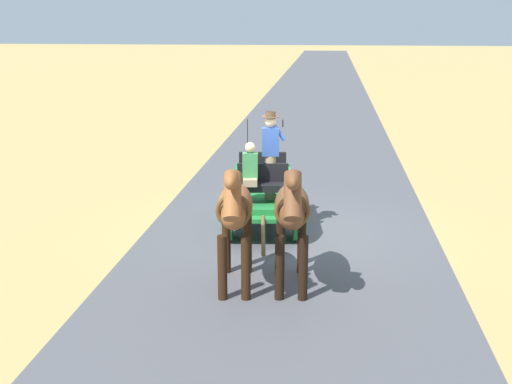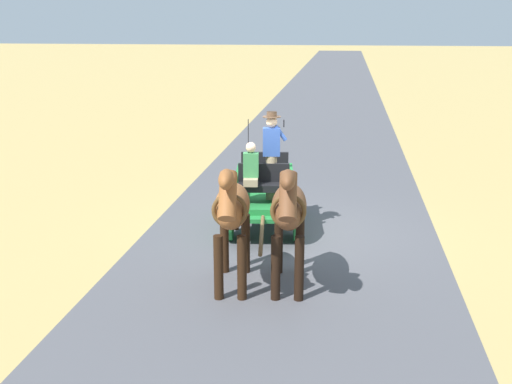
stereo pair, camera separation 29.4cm
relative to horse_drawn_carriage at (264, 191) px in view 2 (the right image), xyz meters
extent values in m
plane|color=tan|center=(-0.58, 0.12, -0.82)|extent=(200.00, 200.00, 0.00)
cube|color=#4C4C51|center=(-0.58, 0.12, -0.81)|extent=(5.95, 160.00, 0.01)
cube|color=#1E7233|center=(0.01, -0.08, -0.16)|extent=(1.43, 2.32, 0.12)
cube|color=#1E7233|center=(-0.55, -0.15, 0.12)|extent=(0.29, 2.08, 0.44)
cube|color=#1E7233|center=(0.58, -0.02, 0.12)|extent=(0.29, 2.08, 0.44)
cube|color=#1E7233|center=(-0.12, 1.13, -0.26)|extent=(1.10, 0.36, 0.08)
cube|color=#1E7233|center=(0.14, -1.28, -0.34)|extent=(0.74, 0.28, 0.06)
cube|color=black|center=(-0.05, 0.52, 0.22)|extent=(1.05, 0.47, 0.14)
cube|color=black|center=(-0.03, 0.34, 0.44)|extent=(1.02, 0.19, 0.44)
cube|color=black|center=(0.07, -0.57, 0.22)|extent=(1.05, 0.47, 0.14)
cube|color=black|center=(0.09, -0.75, 0.44)|extent=(1.02, 0.19, 0.44)
cylinder|color=#1E7233|center=(-0.72, 0.61, -0.34)|extent=(0.20, 0.97, 0.96)
cylinder|color=black|center=(-0.72, 0.61, -0.34)|extent=(0.14, 0.22, 0.21)
cylinder|color=#1E7233|center=(0.57, 0.75, -0.34)|extent=(0.20, 0.97, 0.96)
cylinder|color=black|center=(0.57, 0.75, -0.34)|extent=(0.14, 0.22, 0.21)
cylinder|color=#1E7233|center=(-0.55, -0.92, -0.34)|extent=(0.20, 0.97, 0.96)
cylinder|color=black|center=(-0.55, -0.92, -0.34)|extent=(0.14, 0.22, 0.21)
cylinder|color=#1E7233|center=(0.74, -0.78, -0.34)|extent=(0.20, 0.97, 0.96)
cylinder|color=black|center=(0.74, -0.78, -0.34)|extent=(0.14, 0.22, 0.21)
cylinder|color=brown|center=(-0.23, 2.10, -0.21)|extent=(0.29, 2.00, 0.07)
cylinder|color=black|center=(0.24, 0.55, 0.92)|extent=(0.02, 0.02, 1.30)
cylinder|color=#998466|center=(-0.17, 0.23, 0.35)|extent=(0.22, 0.22, 0.90)
cube|color=#2D4C99|center=(-0.17, 0.23, 1.08)|extent=(0.36, 0.26, 0.56)
sphere|color=beige|center=(-0.17, 0.23, 1.48)|extent=(0.22, 0.22, 0.22)
cylinder|color=#473323|center=(-0.17, 0.23, 1.58)|extent=(0.36, 0.36, 0.01)
cylinder|color=#473323|center=(-0.17, 0.23, 1.63)|extent=(0.20, 0.20, 0.10)
cylinder|color=#2D4C99|center=(-0.36, 0.25, 1.26)|extent=(0.27, 0.11, 0.32)
cube|color=black|center=(-0.42, 0.26, 1.46)|extent=(0.03, 0.07, 0.14)
cube|color=#998466|center=(0.18, 0.67, 0.36)|extent=(0.31, 0.35, 0.14)
cube|color=#387F47|center=(0.19, 0.55, 0.67)|extent=(0.32, 0.23, 0.48)
sphere|color=beige|center=(0.19, 0.55, 1.02)|extent=(0.20, 0.20, 0.20)
ellipsoid|color=brown|center=(-0.77, 2.85, 0.55)|extent=(0.66, 1.59, 0.64)
cylinder|color=black|center=(-0.99, 3.38, -0.29)|extent=(0.15, 0.15, 1.05)
cylinder|color=black|center=(-0.62, 3.41, -0.29)|extent=(0.15, 0.15, 1.05)
cylinder|color=black|center=(-0.91, 2.29, -0.29)|extent=(0.15, 0.15, 1.05)
cylinder|color=black|center=(-0.55, 2.32, -0.29)|extent=(0.15, 0.15, 1.05)
cylinder|color=brown|center=(-0.82, 3.69, 0.95)|extent=(0.30, 0.66, 0.73)
ellipsoid|color=brown|center=(-0.84, 3.91, 1.26)|extent=(0.25, 0.55, 0.28)
cube|color=black|center=(-0.82, 3.67, 0.99)|extent=(0.09, 0.51, 0.56)
cylinder|color=black|center=(-0.72, 2.11, 0.25)|extent=(0.11, 0.11, 0.70)
torus|color=brown|center=(-0.80, 3.39, 0.63)|extent=(0.55, 0.11, 0.55)
ellipsoid|color=brown|center=(0.14, 2.95, 0.55)|extent=(0.72, 1.61, 0.64)
cylinder|color=black|center=(-0.10, 3.47, -0.29)|extent=(0.15, 0.15, 1.05)
cylinder|color=black|center=(0.26, 3.51, -0.29)|extent=(0.15, 0.15, 1.05)
cylinder|color=black|center=(0.01, 2.39, -0.29)|extent=(0.15, 0.15, 1.05)
cylinder|color=black|center=(0.37, 2.42, -0.29)|extent=(0.15, 0.15, 1.05)
cylinder|color=brown|center=(0.05, 3.79, 0.95)|extent=(0.33, 0.67, 0.73)
ellipsoid|color=brown|center=(0.02, 4.01, 1.26)|extent=(0.28, 0.56, 0.28)
cube|color=black|center=(0.05, 3.77, 0.99)|extent=(0.11, 0.51, 0.56)
cylinder|color=black|center=(0.21, 2.21, 0.25)|extent=(0.11, 0.11, 0.70)
torus|color=brown|center=(0.08, 3.49, 0.63)|extent=(0.55, 0.13, 0.55)
camera|label=1|loc=(-1.30, 12.42, 3.42)|focal=43.95mm
camera|label=2|loc=(-1.60, 12.39, 3.42)|focal=43.95mm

